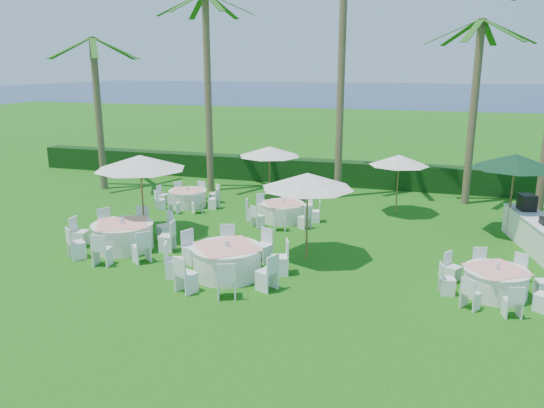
{
  "coord_description": "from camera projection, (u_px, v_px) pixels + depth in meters",
  "views": [
    {
      "loc": [
        4.68,
        -13.89,
        5.82
      ],
      "look_at": [
        -0.45,
        2.59,
        1.3
      ],
      "focal_mm": 35.0,
      "sensor_mm": 36.0,
      "label": 1
    }
  ],
  "objects": [
    {
      "name": "ground",
      "position": [
        261.0,
        269.0,
        15.65
      ],
      "size": [
        120.0,
        120.0,
        0.0
      ],
      "primitive_type": "plane",
      "color": "#1A5E10",
      "rests_on": "ground"
    },
    {
      "name": "hedge",
      "position": [
        336.0,
        173.0,
        26.58
      ],
      "size": [
        34.0,
        1.0,
        1.2
      ],
      "primitive_type": "cube",
      "color": "black",
      "rests_on": "ground"
    },
    {
      "name": "ocean",
      "position": [
        416.0,
        94.0,
        109.85
      ],
      "size": [
        260.0,
        260.0,
        0.0
      ],
      "primitive_type": "plane",
      "color": "#062144",
      "rests_on": "ground"
    },
    {
      "name": "banquet_table_a",
      "position": [
        123.0,
        235.0,
        17.26
      ],
      "size": [
        3.49,
        3.49,
        1.04
      ],
      "color": "white",
      "rests_on": "ground"
    },
    {
      "name": "banquet_table_b",
      "position": [
        227.0,
        260.0,
        15.05
      ],
      "size": [
        3.41,
        3.41,
        1.05
      ],
      "color": "white",
      "rests_on": "ground"
    },
    {
      "name": "banquet_table_c",
      "position": [
        495.0,
        281.0,
        13.77
      ],
      "size": [
        2.86,
        2.86,
        0.88
      ],
      "color": "white",
      "rests_on": "ground"
    },
    {
      "name": "banquet_table_d",
      "position": [
        188.0,
        198.0,
        22.54
      ],
      "size": [
        2.79,
        2.79,
        0.86
      ],
      "color": "white",
      "rests_on": "ground"
    },
    {
      "name": "banquet_table_e",
      "position": [
        283.0,
        211.0,
        20.39
      ],
      "size": [
        2.87,
        2.87,
        0.88
      ],
      "color": "white",
      "rests_on": "ground"
    },
    {
      "name": "umbrella_a",
      "position": [
        140.0,
        162.0,
        18.14
      ],
      "size": [
        3.14,
        3.14,
        2.86
      ],
      "color": "brown",
      "rests_on": "ground"
    },
    {
      "name": "umbrella_b",
      "position": [
        308.0,
        181.0,
        15.88
      ],
      "size": [
        2.83,
        2.83,
        2.71
      ],
      "color": "brown",
      "rests_on": "ground"
    },
    {
      "name": "umbrella_c",
      "position": [
        269.0,
        151.0,
        22.94
      ],
      "size": [
        2.69,
        2.69,
        2.43
      ],
      "color": "brown",
      "rests_on": "ground"
    },
    {
      "name": "umbrella_d",
      "position": [
        399.0,
        160.0,
        20.93
      ],
      "size": [
        2.36,
        2.36,
        2.41
      ],
      "color": "brown",
      "rests_on": "ground"
    },
    {
      "name": "umbrella_green",
      "position": [
        515.0,
        161.0,
        18.14
      ],
      "size": [
        2.92,
        2.92,
        2.9
      ],
      "color": "brown",
      "rests_on": "ground"
    },
    {
      "name": "buffet_table",
      "position": [
        539.0,
        234.0,
        17.09
      ],
      "size": [
        1.84,
        4.48,
        1.56
      ],
      "color": "white",
      "rests_on": "ground"
    },
    {
      "name": "palm_b",
      "position": [
        208.0,
        85.0,
        24.25
      ],
      "size": [
        4.36,
        4.27,
        8.95
      ],
      "color": "brown",
      "rests_on": "ground"
    },
    {
      "name": "palm_c",
      "position": [
        342.0,
        35.0,
        22.48
      ],
      "size": [
        4.4,
        4.16,
        13.16
      ],
      "color": "brown",
      "rests_on": "ground"
    },
    {
      "name": "palm_d",
      "position": [
        474.0,
        104.0,
        22.01
      ],
      "size": [
        4.36,
        4.26,
        7.66
      ],
      "color": "brown",
      "rests_on": "ground"
    },
    {
      "name": "palm_f",
      "position": [
        98.0,
        106.0,
        24.88
      ],
      "size": [
        4.4,
        4.15,
        7.1
      ],
      "color": "brown",
      "rests_on": "ground"
    }
  ]
}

